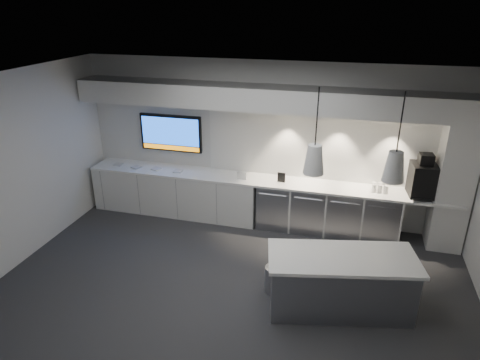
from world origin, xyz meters
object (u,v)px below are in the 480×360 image
(wall_tv, at_px, (171,133))
(island, at_px, (340,282))
(bin, at_px, (274,279))
(coffee_machine, at_px, (423,178))

(wall_tv, relative_size, island, 0.60)
(island, height_order, bin, island)
(coffee_machine, bearing_deg, bin, -142.16)
(wall_tv, xyz_separation_m, island, (3.45, -2.41, -1.14))
(island, height_order, coffee_machine, coffee_machine)
(bin, relative_size, coffee_machine, 0.55)
(bin, bearing_deg, island, -8.94)
(island, relative_size, bin, 5.24)
(island, xyz_separation_m, coffee_machine, (1.17, 2.16, 0.78))
(wall_tv, distance_m, island, 4.36)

